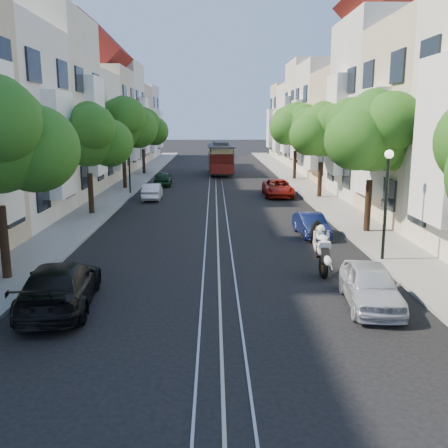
{
  "coord_description": "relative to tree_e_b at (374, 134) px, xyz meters",
  "views": [
    {
      "loc": [
        -0.16,
        -14.36,
        5.34
      ],
      "look_at": [
        0.25,
        5.99,
        1.1
      ],
      "focal_mm": 40.0,
      "sensor_mm": 36.0,
      "label": 1
    }
  ],
  "objects": [
    {
      "name": "ground",
      "position": [
        -7.26,
        19.02,
        -4.73
      ],
      "size": [
        200.0,
        200.0,
        0.0
      ],
      "primitive_type": "plane",
      "color": "black",
      "rests_on": "ground"
    },
    {
      "name": "sidewalk_east",
      "position": [
        -0.01,
        19.02,
        -4.67
      ],
      "size": [
        2.5,
        80.0,
        0.12
      ],
      "primitive_type": "cube",
      "color": "gray",
      "rests_on": "ground"
    },
    {
      "name": "sidewalk_west",
      "position": [
        -14.51,
        19.02,
        -4.67
      ],
      "size": [
        2.5,
        80.0,
        0.12
      ],
      "primitive_type": "cube",
      "color": "gray",
      "rests_on": "ground"
    },
    {
      "name": "rail_left",
      "position": [
        -7.81,
        19.02,
        -4.72
      ],
      "size": [
        0.06,
        80.0,
        0.02
      ],
      "primitive_type": "cube",
      "color": "gray",
      "rests_on": "ground"
    },
    {
      "name": "rail_slot",
      "position": [
        -7.26,
        19.02,
        -4.72
      ],
      "size": [
        0.06,
        80.0,
        0.02
      ],
      "primitive_type": "cube",
      "color": "gray",
      "rests_on": "ground"
    },
    {
      "name": "rail_right",
      "position": [
        -6.71,
        19.02,
        -4.72
      ],
      "size": [
        0.06,
        80.0,
        0.02
      ],
      "primitive_type": "cube",
      "color": "gray",
      "rests_on": "ground"
    },
    {
      "name": "lane_line",
      "position": [
        -7.26,
        19.02,
        -4.73
      ],
      "size": [
        0.08,
        80.0,
        0.01
      ],
      "primitive_type": "cube",
      "color": "tan",
      "rests_on": "ground"
    },
    {
      "name": "townhouses_east",
      "position": [
        4.61,
        18.94,
        0.45
      ],
      "size": [
        7.75,
        72.0,
        12.0
      ],
      "color": "beige",
      "rests_on": "ground"
    },
    {
      "name": "townhouses_west",
      "position": [
        -19.13,
        18.94,
        0.35
      ],
      "size": [
        7.75,
        72.0,
        11.76
      ],
      "color": "silver",
      "rests_on": "ground"
    },
    {
      "name": "tree_e_b",
      "position": [
        0.0,
        0.0,
        0.0
      ],
      "size": [
        4.93,
        4.08,
        6.68
      ],
      "color": "black",
      "rests_on": "ground"
    },
    {
      "name": "tree_e_c",
      "position": [
        -0.0,
        11.0,
        -0.13
      ],
      "size": [
        4.84,
        3.99,
        6.52
      ],
      "color": "black",
      "rests_on": "ground"
    },
    {
      "name": "tree_e_d",
      "position": [
        0.0,
        22.0,
        0.13
      ],
      "size": [
        5.01,
        4.16,
        6.85
      ],
      "color": "black",
      "rests_on": "ground"
    },
    {
      "name": "tree_w_b",
      "position": [
        -14.4,
        5.0,
        -0.34
      ],
      "size": [
        4.72,
        3.87,
        6.27
      ],
      "color": "black",
      "rests_on": "ground"
    },
    {
      "name": "tree_w_c",
      "position": [
        -14.4,
        16.0,
        0.34
      ],
      "size": [
        5.13,
        4.28,
        7.09
      ],
      "color": "black",
      "rests_on": "ground"
    },
    {
      "name": "tree_w_d",
      "position": [
        -14.4,
        27.0,
        -0.13
      ],
      "size": [
        4.84,
        3.99,
        6.52
      ],
      "color": "black",
      "rests_on": "ground"
    },
    {
      "name": "lamp_east",
      "position": [
        -0.96,
        -4.98,
        -1.89
      ],
      "size": [
        0.32,
        0.32,
        4.16
      ],
      "color": "black",
      "rests_on": "ground"
    },
    {
      "name": "lamp_west",
      "position": [
        -13.56,
        13.02,
        -1.89
      ],
      "size": [
        0.32,
        0.32,
        4.16
      ],
      "color": "black",
      "rests_on": "ground"
    },
    {
      "name": "sportbike_rider",
      "position": [
        -3.65,
        -6.32,
        -3.74
      ],
      "size": [
        0.62,
        2.2,
        1.83
      ],
      "rotation": [
        0.0,
        0.0,
        0.02
      ],
      "color": "black",
      "rests_on": "ground"
    },
    {
      "name": "cable_car",
      "position": [
        -6.76,
        27.06,
        -2.98
      ],
      "size": [
        2.66,
        7.79,
        2.96
      ],
      "rotation": [
        0.0,
        0.0,
        0.03
      ],
      "color": "black",
      "rests_on": "ground"
    },
    {
      "name": "parked_car_e_near",
      "position": [
        -2.86,
        -9.56,
        -4.11
      ],
      "size": [
        1.81,
        3.78,
        1.25
      ],
      "primitive_type": "imported",
      "rotation": [
        0.0,
        0.0,
        -0.1
      ],
      "color": "#B3B8BF",
      "rests_on": "ground"
    },
    {
      "name": "parked_car_e_mid",
      "position": [
        -2.86,
        -0.52,
        -4.2
      ],
      "size": [
        1.38,
        3.29,
        1.06
      ],
      "primitive_type": "imported",
      "rotation": [
        0.0,
        0.0,
        0.08
      ],
      "color": "#0C143C",
      "rests_on": "ground"
    },
    {
      "name": "parked_car_e_far",
      "position": [
        -2.86,
        11.92,
        -4.13
      ],
      "size": [
        2.06,
        4.37,
        1.21
      ],
      "primitive_type": "imported",
      "rotation": [
        0.0,
        0.0,
        -0.01
      ],
      "color": "maroon",
      "rests_on": "ground"
    },
    {
      "name": "parked_car_w_near",
      "position": [
        -11.87,
        -9.54,
        -4.06
      ],
      "size": [
        2.33,
        4.82,
        1.35
      ],
      "primitive_type": "imported",
      "rotation": [
        0.0,
        0.0,
        3.24
      ],
      "color": "black",
      "rests_on": "ground"
    },
    {
      "name": "parked_car_w_mid",
      "position": [
        -11.66,
        10.69,
        -4.18
      ],
      "size": [
        1.28,
        3.42,
        1.12
      ],
      "primitive_type": "imported",
      "rotation": [
        0.0,
        0.0,
        3.17
      ],
      "color": "silver",
      "rests_on": "ground"
    },
    {
      "name": "parked_car_w_far",
      "position": [
        -11.66,
        18.02,
        -4.14
      ],
      "size": [
        1.49,
        3.53,
        1.19
      ],
      "primitive_type": "imported",
      "rotation": [
        0.0,
        0.0,
        3.17
      ],
      "color": "black",
      "rests_on": "ground"
    }
  ]
}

